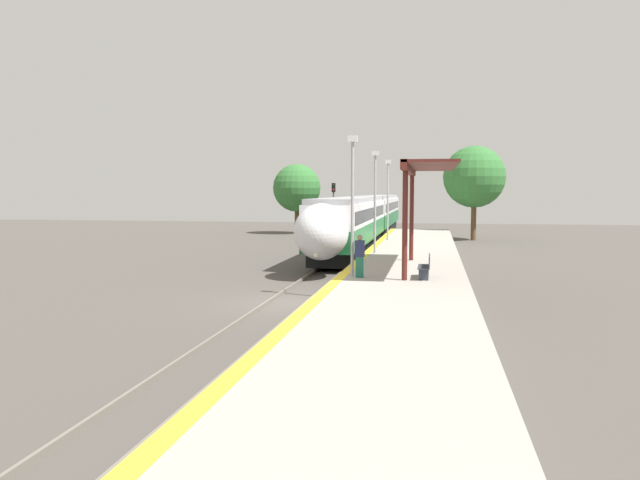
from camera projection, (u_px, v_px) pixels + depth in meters
ground_plane at (289, 303)px, 23.43m from camera, size 120.00×120.00×0.00m
rail_left at (271, 300)px, 23.55m from camera, size 0.08×90.00×0.15m
rail_right at (308, 302)px, 23.29m from camera, size 0.08×90.00×0.15m
train at (366, 217)px, 49.24m from camera, size 2.75×42.96×3.79m
platform_right at (400, 294)px, 22.65m from camera, size 4.98×64.00×0.93m
platform_bench at (426, 266)px, 23.43m from camera, size 0.44×1.60×0.89m
person_waiting at (360, 256)px, 23.60m from camera, size 0.36×0.22×1.62m
railway_signal at (334, 208)px, 48.06m from camera, size 0.28×0.28×4.82m
lamppost_near at (352, 196)px, 23.76m from camera, size 0.36×0.20×5.38m
lamppost_mid at (375, 195)px, 32.80m from camera, size 0.36×0.20×5.38m
lamppost_far at (388, 194)px, 41.83m from camera, size 0.36×0.20×5.38m
station_canopy at (423, 173)px, 25.88m from camera, size 2.02×9.79×4.37m
background_tree_left at (297, 188)px, 61.33m from camera, size 4.68×4.68×6.86m
background_tree_right at (474, 177)px, 52.99m from camera, size 5.26×5.26×8.05m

